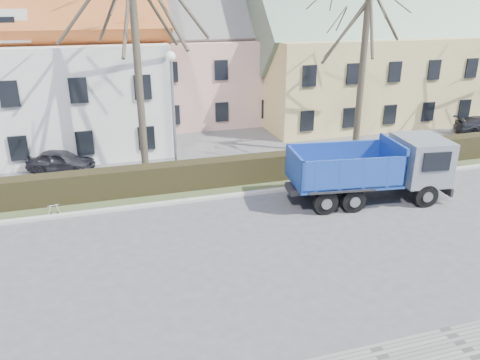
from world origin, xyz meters
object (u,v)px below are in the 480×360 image
object	(u,v)px
cart_frame	(49,211)
parked_car_a	(61,161)
dump_truck	(363,170)
streetlight	(174,120)

from	to	relation	value
cart_frame	parked_car_a	size ratio (longest dim) A/B	0.18
dump_truck	cart_frame	xyz separation A→B (m)	(-13.24, 2.23, -1.16)
streetlight	parked_car_a	size ratio (longest dim) A/B	1.86
cart_frame	dump_truck	bearing A→B (deg)	-9.57
streetlight	cart_frame	xyz separation A→B (m)	(-5.71, -2.26, -2.91)
parked_car_a	streetlight	bearing A→B (deg)	-102.26
cart_frame	parked_car_a	bearing A→B (deg)	87.91
streetlight	parked_car_a	world-z (taller)	streetlight
dump_truck	parked_car_a	world-z (taller)	dump_truck
cart_frame	streetlight	bearing A→B (deg)	21.59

